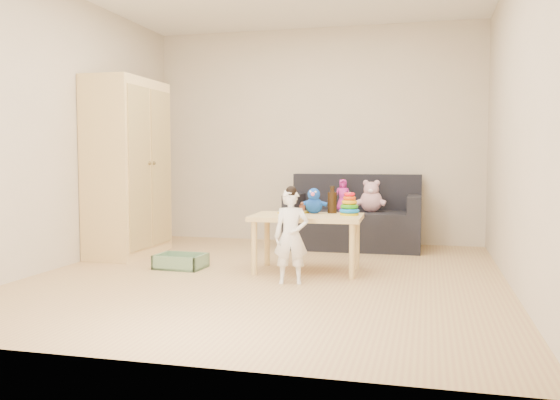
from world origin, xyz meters
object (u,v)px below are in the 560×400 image
(wardrobe, at_px, (128,168))
(toddler, at_px, (291,238))
(sofa, at_px, (353,230))
(play_table, at_px, (307,243))

(wardrobe, xyz_separation_m, toddler, (2.00, -0.99, -0.54))
(wardrobe, xyz_separation_m, sofa, (2.26, 1.04, -0.71))
(wardrobe, height_order, sofa, wardrobe)
(wardrobe, distance_m, play_table, 2.18)
(wardrobe, height_order, play_table, wardrobe)
(wardrobe, xyz_separation_m, play_table, (2.02, -0.47, -0.67))
(wardrobe, bearing_deg, toddler, -26.42)
(wardrobe, distance_m, toddler, 2.30)
(sofa, bearing_deg, play_table, -99.12)
(sofa, xyz_separation_m, play_table, (-0.23, -1.51, 0.05))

